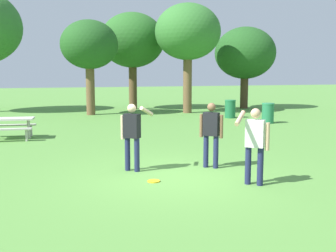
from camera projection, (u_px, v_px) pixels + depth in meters
name	position (u px, v px, depth m)	size (l,w,h in m)	color
ground_plane	(173.00, 176.00, 9.28)	(120.00, 120.00, 0.00)	#568E3D
person_thrower	(255.00, 140.00, 8.44)	(0.84, 0.48, 1.64)	#1E234C
person_catcher	(132.00, 132.00, 9.67)	(0.84, 0.48, 1.64)	#1E234C
person_bystander	(211.00, 131.00, 10.00)	(0.47, 0.44, 1.64)	#1E234C
frisbee	(154.00, 181.00, 8.82)	(0.28, 0.28, 0.03)	yellow
picnic_table_near	(9.00, 124.00, 14.42)	(1.87, 1.63, 0.77)	beige
trash_can_beside_table	(268.00, 113.00, 19.06)	(0.59, 0.59, 0.96)	#237047
trash_can_further_along	(230.00, 109.00, 21.29)	(0.59, 0.59, 0.96)	#1E663D
tree_broad_center	(89.00, 46.00, 22.46)	(3.22, 3.22, 5.33)	brown
tree_far_right	(132.00, 41.00, 26.04)	(4.17, 4.17, 6.27)	brown
tree_slender_mid	(188.00, 33.00, 23.47)	(3.86, 3.86, 6.41)	brown
tree_back_left	(245.00, 53.00, 26.70)	(4.04, 4.04, 5.42)	#4C3823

